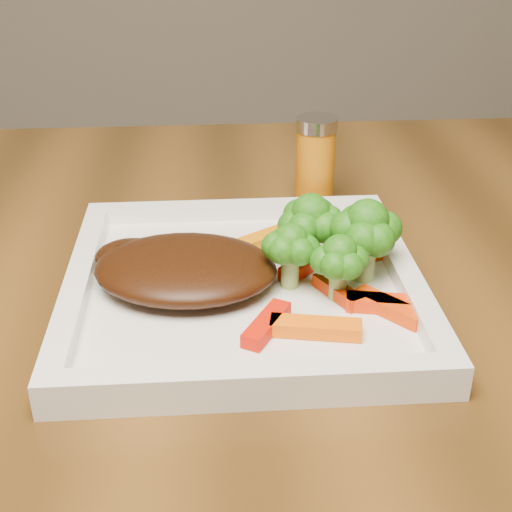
{
  "coord_description": "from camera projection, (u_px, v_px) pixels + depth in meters",
  "views": [
    {
      "loc": [
        -0.07,
        -0.58,
        1.04
      ],
      "look_at": [
        -0.03,
        -0.11,
        0.79
      ],
      "focal_mm": 50.0,
      "sensor_mm": 36.0,
      "label": 1
    }
  ],
  "objects": [
    {
      "name": "plate",
      "position": [
        243.0,
        291.0,
        0.56
      ],
      "size": [
        0.27,
        0.27,
        0.01
      ],
      "primitive_type": "cube",
      "color": "white",
      "rests_on": "dining_table"
    },
    {
      "name": "steak",
      "position": [
        186.0,
        268.0,
        0.55
      ],
      "size": [
        0.16,
        0.13,
        0.03
      ],
      "primitive_type": "ellipsoid",
      "rotation": [
        0.0,
        0.0,
        -0.15
      ],
      "color": "#3A1908",
      "rests_on": "plate"
    },
    {
      "name": "broccoli_0",
      "position": [
        310.0,
        227.0,
        0.56
      ],
      "size": [
        0.06,
        0.06,
        0.07
      ],
      "primitive_type": null,
      "rotation": [
        0.0,
        0.0,
        0.06
      ],
      "color": "#2A6911",
      "rests_on": "plate"
    },
    {
      "name": "broccoli_1",
      "position": [
        366.0,
        242.0,
        0.55
      ],
      "size": [
        0.08,
        0.08,
        0.06
      ],
      "primitive_type": null,
      "rotation": [
        0.0,
        0.0,
        0.26
      ],
      "color": "#147814",
      "rests_on": "plate"
    },
    {
      "name": "broccoli_2",
      "position": [
        339.0,
        263.0,
        0.52
      ],
      "size": [
        0.06,
        0.06,
        0.06
      ],
      "primitive_type": null,
      "rotation": [
        0.0,
        0.0,
        0.22
      ],
      "color": "#166C12",
      "rests_on": "plate"
    },
    {
      "name": "broccoli_3",
      "position": [
        290.0,
        250.0,
        0.54
      ],
      "size": [
        0.06,
        0.06,
        0.06
      ],
      "primitive_type": null,
      "rotation": [
        0.0,
        0.0,
        0.13
      ],
      "color": "#245D0F",
      "rests_on": "plate"
    },
    {
      "name": "carrot_0",
      "position": [
        316.0,
        328.0,
        0.49
      ],
      "size": [
        0.07,
        0.03,
        0.01
      ],
      "primitive_type": "cube",
      "rotation": [
        0.0,
        0.0,
        -0.19
      ],
      "color": "#FF6504",
      "rests_on": "plate"
    },
    {
      "name": "carrot_1",
      "position": [
        386.0,
        303.0,
        0.52
      ],
      "size": [
        0.06,
        0.03,
        0.01
      ],
      "primitive_type": "cube",
      "rotation": [
        0.0,
        0.0,
        -0.19
      ],
      "color": "#F83304",
      "rests_on": "plate"
    },
    {
      "name": "carrot_2",
      "position": [
        267.0,
        324.0,
        0.49
      ],
      "size": [
        0.04,
        0.05,
        0.01
      ],
      "primitive_type": "cube",
      "rotation": [
        0.0,
        0.0,
        1.05
      ],
      "color": "red",
      "rests_on": "plate"
    },
    {
      "name": "carrot_3",
      "position": [
        361.0,
        252.0,
        0.59
      ],
      "size": [
        0.06,
        0.02,
        0.01
      ],
      "primitive_type": "cube",
      "rotation": [
        0.0,
        0.0,
        0.08
      ],
      "color": "#E73C03",
      "rests_on": "plate"
    },
    {
      "name": "carrot_4",
      "position": [
        261.0,
        240.0,
        0.61
      ],
      "size": [
        0.06,
        0.05,
        0.01
      ],
      "primitive_type": "cube",
      "rotation": [
        0.0,
        0.0,
        0.59
      ],
      "color": "orange",
      "rests_on": "plate"
    },
    {
      "name": "carrot_5",
      "position": [
        338.0,
        291.0,
        0.53
      ],
      "size": [
        0.03,
        0.05,
        0.01
      ],
      "primitive_type": "cube",
      "rotation": [
        0.0,
        0.0,
        -1.09
      ],
      "color": "red",
      "rests_on": "plate"
    },
    {
      "name": "carrot_6",
      "position": [
        306.0,
        264.0,
        0.57
      ],
      "size": [
        0.05,
        0.05,
        0.01
      ],
      "primitive_type": "cube",
      "rotation": [
        0.0,
        0.0,
        0.77
      ],
      "color": "#F92304",
      "rests_on": "plate"
    },
    {
      "name": "spice_shaker",
      "position": [
        315.0,
        164.0,
        0.69
      ],
      "size": [
        0.04,
        0.04,
        0.09
      ],
      "primitive_type": "cylinder",
      "rotation": [
        0.0,
        0.0,
        0.18
      ],
      "color": "#C0680A",
      "rests_on": "dining_table"
    },
    {
      "name": "carrot_7",
      "position": [
        389.0,
        307.0,
        0.51
      ],
      "size": [
        0.05,
        0.05,
        0.01
      ],
      "primitive_type": "cube",
      "rotation": [
        0.0,
        0.0,
        -0.86
      ],
      "color": "#E63B03",
      "rests_on": "plate"
    }
  ]
}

